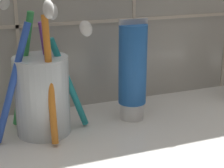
% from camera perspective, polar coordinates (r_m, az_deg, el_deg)
% --- Properties ---
extents(sink_counter, '(0.74, 0.32, 0.02)m').
position_cam_1_polar(sink_counter, '(0.52, 8.28, -9.16)').
color(sink_counter, silver).
rests_on(sink_counter, ground).
extents(toothbrush_cup, '(0.16, 0.11, 0.19)m').
position_cam_1_polar(toothbrush_cup, '(0.51, -10.65, -1.10)').
color(toothbrush_cup, silver).
rests_on(toothbrush_cup, sink_counter).
extents(toothpaste_tube, '(0.04, 0.04, 0.15)m').
position_cam_1_polar(toothpaste_tube, '(0.55, 3.15, 2.03)').
color(toothpaste_tube, white).
rests_on(toothpaste_tube, sink_counter).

